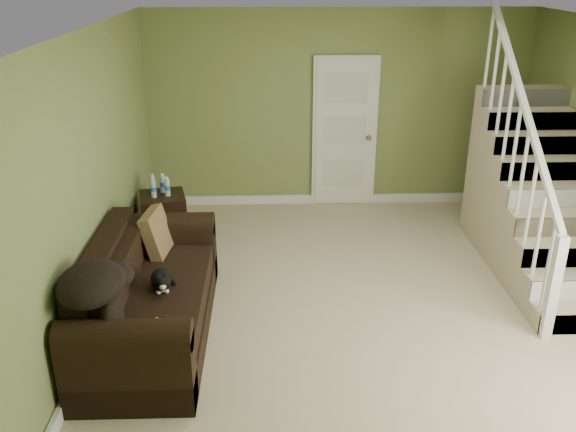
{
  "coord_description": "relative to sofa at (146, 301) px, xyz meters",
  "views": [
    {
      "loc": [
        -0.91,
        -5.18,
        3.13
      ],
      "look_at": [
        -0.74,
        0.19,
        0.87
      ],
      "focal_mm": 38.0,
      "sensor_mm": 36.0,
      "label": 1
    }
  ],
  "objects": [
    {
      "name": "side_table",
      "position": [
        -0.15,
        1.93,
        -0.02
      ],
      "size": [
        0.61,
        0.61,
        0.84
      ],
      "rotation": [
        0.0,
        0.0,
        0.22
      ],
      "color": "black",
      "rests_on": "floor"
    },
    {
      "name": "baseboard_back",
      "position": [
        2.02,
        3.17,
        -0.28
      ],
      "size": [
        5.0,
        0.04,
        0.12
      ],
      "primitive_type": "cube",
      "color": "white",
      "rests_on": "floor"
    },
    {
      "name": "wall_front",
      "position": [
        2.02,
        -2.3,
        0.96
      ],
      "size": [
        5.0,
        0.04,
        2.6
      ],
      "primitive_type": "cube",
      "color": "olive",
      "rests_on": "floor"
    },
    {
      "name": "baseboard_left",
      "position": [
        -0.45,
        0.45,
        -0.28
      ],
      "size": [
        0.04,
        5.5,
        0.12
      ],
      "primitive_type": "cube",
      "color": "white",
      "rests_on": "floor"
    },
    {
      "name": "throw_pillow",
      "position": [
        0.0,
        0.71,
        0.34
      ],
      "size": [
        0.27,
        0.48,
        0.47
      ],
      "primitive_type": "cube",
      "rotation": [
        0.0,
        -0.24,
        -0.12
      ],
      "color": "#4D361F",
      "rests_on": "sofa"
    },
    {
      "name": "throw_blanket",
      "position": [
        -0.22,
        -0.73,
        0.58
      ],
      "size": [
        0.53,
        0.67,
        0.27
      ],
      "primitive_type": "ellipsoid",
      "rotation": [
        0.0,
        0.0,
        0.07
      ],
      "color": "black",
      "rests_on": "sofa"
    },
    {
      "name": "banana",
      "position": [
        0.23,
        -0.62,
        0.17
      ],
      "size": [
        0.13,
        0.17,
        0.05
      ],
      "primitive_type": "ellipsoid",
      "rotation": [
        0.0,
        0.0,
        0.54
      ],
      "color": "gold",
      "rests_on": "sofa"
    },
    {
      "name": "ceiling",
      "position": [
        2.02,
        0.45,
        2.26
      ],
      "size": [
        5.0,
        5.5,
        0.01
      ],
      "primitive_type": "cube",
      "color": "white",
      "rests_on": "wall_back"
    },
    {
      "name": "sofa",
      "position": [
        0.0,
        0.0,
        0.0
      ],
      "size": [
        0.98,
        2.26,
        0.89
      ],
      "color": "black",
      "rests_on": "floor"
    },
    {
      "name": "cat",
      "position": [
        0.15,
        -0.05,
        0.23
      ],
      "size": [
        0.28,
        0.47,
        0.23
      ],
      "rotation": [
        0.0,
        0.0,
        0.23
      ],
      "color": "black",
      "rests_on": "sofa"
    },
    {
      "name": "door",
      "position": [
        2.12,
        3.16,
        0.67
      ],
      "size": [
        0.86,
        0.12,
        2.02
      ],
      "color": "white",
      "rests_on": "floor"
    },
    {
      "name": "staircase",
      "position": [
        4.01,
        1.42,
        0.3
      ],
      "size": [
        1.0,
        2.51,
        2.82
      ],
      "color": "tan",
      "rests_on": "floor"
    },
    {
      "name": "wall_back",
      "position": [
        2.02,
        3.2,
        0.96
      ],
      "size": [
        5.0,
        0.04,
        2.6
      ],
      "primitive_type": "cube",
      "color": "olive",
      "rests_on": "floor"
    },
    {
      "name": "floor",
      "position": [
        2.02,
        0.45,
        -0.34
      ],
      "size": [
        5.0,
        5.5,
        0.01
      ],
      "primitive_type": "cube",
      "color": "tan",
      "rests_on": "ground"
    },
    {
      "name": "wall_left",
      "position": [
        -0.48,
        0.45,
        0.96
      ],
      "size": [
        0.04,
        5.5,
        2.6
      ],
      "primitive_type": "cube",
      "color": "olive",
      "rests_on": "floor"
    }
  ]
}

